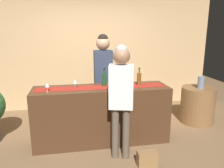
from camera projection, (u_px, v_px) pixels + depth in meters
name	position (u px, v px, depth m)	size (l,w,h in m)	color
ground_plane	(102.00, 140.00, 3.88)	(10.00, 10.00, 0.00)	brown
back_wall	(91.00, 48.00, 5.35)	(6.00, 0.12, 2.90)	tan
bar_counter	(102.00, 115.00, 3.76)	(2.24, 0.60, 0.96)	#472B19
counter_runner_cloth	(101.00, 87.00, 3.65)	(2.13, 0.28, 0.01)	maroon
wine_bottle_green	(104.00, 80.00, 3.70)	(0.07, 0.07, 0.30)	#194723
wine_bottle_amber	(139.00, 79.00, 3.77)	(0.07, 0.07, 0.30)	brown
wine_glass_near_customer	(129.00, 80.00, 3.74)	(0.07, 0.07, 0.14)	silver
wine_glass_mid_counter	(47.00, 85.00, 3.36)	(0.07, 0.07, 0.14)	silver
wine_glass_far_end	(75.00, 82.00, 3.58)	(0.07, 0.07, 0.14)	silver
bartender	(103.00, 70.00, 4.18)	(0.34, 0.25, 1.81)	#26262B
customer_sipping	(121.00, 91.00, 3.13)	(0.38, 0.28, 1.69)	brown
round_side_table	(197.00, 105.00, 4.59)	(0.68, 0.68, 0.74)	brown
vase_on_side_table	(201.00, 82.00, 4.42)	(0.13, 0.13, 0.24)	slate
handbag	(147.00, 159.00, 3.13)	(0.28, 0.14, 0.22)	olive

